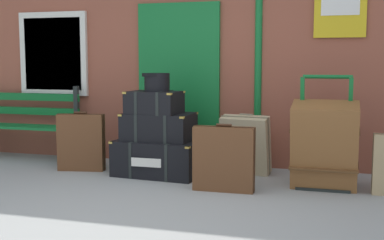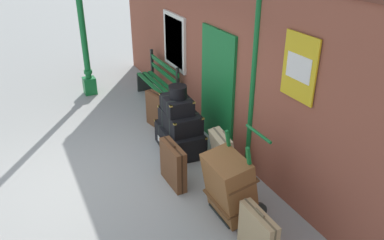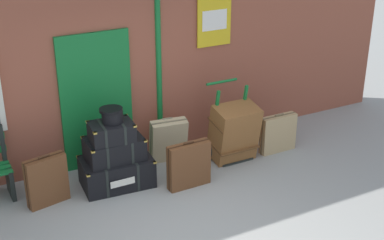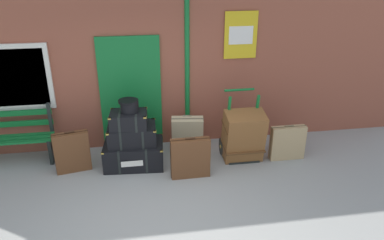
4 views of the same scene
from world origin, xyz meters
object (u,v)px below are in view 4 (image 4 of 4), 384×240
at_px(steamer_trunk_middle, 132,134).
at_px(suitcase_caramel, 72,152).
at_px(steamer_trunk_top, 129,120).
at_px(round_hatbox, 129,105).
at_px(platform_bench, 6,139).
at_px(large_brown_trunk, 243,136).
at_px(suitcase_oxblood, 190,158).
at_px(steamer_trunk_base, 134,154).
at_px(suitcase_beige, 187,134).
at_px(porters_trolley, 240,141).
at_px(suitcase_olive, 287,143).

relative_size(steamer_trunk_middle, suitcase_caramel, 1.11).
distance_m(steamer_trunk_top, round_hatbox, 0.25).
relative_size(platform_bench, large_brown_trunk, 1.69).
bearing_deg(suitcase_oxblood, steamer_trunk_middle, 149.50).
height_order(steamer_trunk_base, round_hatbox, round_hatbox).
xyz_separation_m(round_hatbox, large_brown_trunk, (1.93, -0.11, -0.65)).
xyz_separation_m(large_brown_trunk, suitcase_caramel, (-2.92, 0.08, -0.12)).
bearing_deg(large_brown_trunk, steamer_trunk_top, 177.15).
bearing_deg(large_brown_trunk, round_hatbox, 176.64).
bearing_deg(suitcase_oxblood, steamer_trunk_top, 152.51).
bearing_deg(suitcase_beige, platform_bench, 177.27).
relative_size(large_brown_trunk, suitcase_beige, 1.29).
distance_m(steamer_trunk_top, suitcase_beige, 1.20).
bearing_deg(suitcase_beige, suitcase_caramel, -169.93).
height_order(porters_trolley, suitcase_olive, porters_trolley).
height_order(suitcase_beige, suitcase_oxblood, suitcase_beige).
height_order(platform_bench, suitcase_caramel, platform_bench).
bearing_deg(suitcase_olive, suitcase_caramel, 177.48).
xyz_separation_m(porters_trolley, large_brown_trunk, (-0.00, -0.17, 0.20)).
relative_size(steamer_trunk_middle, suitcase_beige, 1.13).
relative_size(large_brown_trunk, suitcase_caramel, 1.27).
height_order(steamer_trunk_middle, suitcase_beige, steamer_trunk_middle).
bearing_deg(steamer_trunk_top, steamer_trunk_base, 27.52).
height_order(round_hatbox, large_brown_trunk, round_hatbox).
bearing_deg(platform_bench, steamer_trunk_top, -12.99).
height_order(platform_bench, suitcase_beige, platform_bench).
bearing_deg(round_hatbox, steamer_trunk_middle, 65.85).
bearing_deg(large_brown_trunk, platform_bench, 171.79).
height_order(suitcase_beige, suitcase_olive, suitcase_beige).
distance_m(suitcase_beige, suitcase_olive, 1.80).
height_order(steamer_trunk_middle, large_brown_trunk, large_brown_trunk).
relative_size(steamer_trunk_base, suitcase_oxblood, 1.48).
bearing_deg(suitcase_oxblood, large_brown_trunk, 21.77).
distance_m(platform_bench, suitcase_oxblood, 3.25).
xyz_separation_m(steamer_trunk_middle, suitcase_olive, (2.71, -0.22, -0.27)).
height_order(steamer_trunk_top, suitcase_caramel, steamer_trunk_top).
bearing_deg(steamer_trunk_top, steamer_trunk_middle, 47.18).
xyz_separation_m(platform_bench, suitcase_olive, (4.89, -0.67, -0.13)).
height_order(large_brown_trunk, suitcase_caramel, large_brown_trunk).
bearing_deg(round_hatbox, suitcase_oxblood, -28.94).
bearing_deg(porters_trolley, suitcase_olive, -17.62).
bearing_deg(suitcase_olive, large_brown_trunk, 174.35).
bearing_deg(suitcase_caramel, steamer_trunk_middle, 3.12).
bearing_deg(suitcase_beige, suitcase_oxblood, -95.17).
bearing_deg(round_hatbox, platform_bench, 167.57).
height_order(large_brown_trunk, suitcase_olive, large_brown_trunk).
bearing_deg(porters_trolley, steamer_trunk_middle, -178.99).
bearing_deg(suitcase_olive, platform_bench, 172.20).
height_order(steamer_trunk_top, suitcase_beige, steamer_trunk_top).
bearing_deg(suitcase_beige, suitcase_olive, -16.77).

